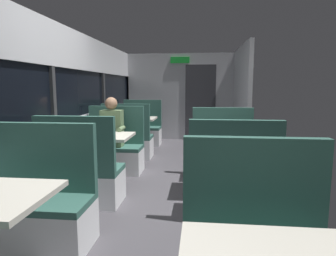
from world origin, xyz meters
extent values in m
cube|color=#423F44|center=(0.00, 0.00, -0.01)|extent=(3.30, 9.20, 0.02)
cube|color=#B2B2B7|center=(-1.45, 0.00, 0.47)|extent=(0.08, 8.40, 0.95)
cube|color=#B2B2B7|center=(-1.45, 0.00, 2.00)|extent=(0.08, 8.40, 0.60)
cube|color=black|center=(-1.46, 0.00, 1.32)|extent=(0.03, 8.40, 0.75)
cube|color=#2D2D30|center=(-1.43, 0.00, 1.32)|extent=(0.06, 0.08, 0.75)
cube|color=#2D2D30|center=(-1.43, 2.10, 1.32)|extent=(0.06, 0.08, 0.75)
cube|color=#2D2D30|center=(-1.43, 4.20, 1.32)|extent=(0.06, 0.08, 0.75)
cube|color=#B2B2B7|center=(0.00, 4.20, 1.15)|extent=(2.90, 0.08, 2.30)
cube|color=#333338|center=(0.55, 4.15, 1.00)|extent=(0.80, 0.04, 2.00)
cube|color=green|center=(0.00, 4.14, 2.12)|extent=(0.50, 0.03, 0.16)
cube|color=#B2B2B7|center=(1.45, 3.00, 1.15)|extent=(0.08, 2.40, 2.30)
cube|color=silver|center=(-0.89, -1.43, 0.20)|extent=(0.95, 0.50, 0.39)
cube|color=#2D564C|center=(-0.89, -1.43, 0.42)|extent=(0.95, 0.50, 0.06)
cube|color=#2D564C|center=(-0.89, -1.22, 0.78)|extent=(0.95, 0.08, 0.65)
cylinder|color=#9E9EA3|center=(-0.89, 0.28, 0.35)|extent=(0.10, 0.10, 0.70)
cube|color=beige|center=(-0.89, 0.28, 0.72)|extent=(0.90, 0.70, 0.04)
cube|color=silver|center=(-0.89, -0.38, 0.20)|extent=(0.95, 0.50, 0.39)
cube|color=#2D564C|center=(-0.89, -0.38, 0.42)|extent=(0.95, 0.50, 0.06)
cube|color=#2D564C|center=(-0.89, -0.59, 0.78)|extent=(0.95, 0.08, 0.65)
cube|color=silver|center=(-0.89, 0.94, 0.20)|extent=(0.95, 0.50, 0.39)
cube|color=#2D564C|center=(-0.89, 0.94, 0.42)|extent=(0.95, 0.50, 0.06)
cube|color=#2D564C|center=(-0.89, 1.15, 0.78)|extent=(0.95, 0.08, 0.65)
cylinder|color=#9E9EA3|center=(-0.89, 2.65, 0.35)|extent=(0.10, 0.10, 0.70)
cube|color=beige|center=(-0.89, 2.65, 0.72)|extent=(0.90, 0.70, 0.04)
cube|color=silver|center=(-0.89, 1.99, 0.20)|extent=(0.95, 0.50, 0.39)
cube|color=#2D564C|center=(-0.89, 1.99, 0.42)|extent=(0.95, 0.50, 0.06)
cube|color=#2D564C|center=(-0.89, 1.78, 0.78)|extent=(0.95, 0.08, 0.65)
cube|color=silver|center=(-0.89, 3.31, 0.20)|extent=(0.95, 0.50, 0.39)
cube|color=#2D564C|center=(-0.89, 3.31, 0.42)|extent=(0.95, 0.50, 0.06)
cube|color=#2D564C|center=(-0.89, 3.52, 0.78)|extent=(0.95, 0.08, 0.65)
cube|color=#2D564C|center=(0.89, -2.03, 0.42)|extent=(0.95, 0.50, 0.06)
cube|color=#2D564C|center=(0.89, -1.82, 0.78)|extent=(0.95, 0.08, 0.65)
cylinder|color=#9E9EA3|center=(0.89, 0.08, 0.35)|extent=(0.10, 0.10, 0.70)
cube|color=beige|center=(0.89, 0.08, 0.72)|extent=(0.90, 0.70, 0.04)
cube|color=silver|center=(0.89, -0.58, 0.20)|extent=(0.95, 0.50, 0.39)
cube|color=#2D564C|center=(0.89, -0.58, 0.42)|extent=(0.95, 0.50, 0.06)
cube|color=#2D564C|center=(0.89, -0.79, 0.78)|extent=(0.95, 0.08, 0.65)
cube|color=silver|center=(0.89, 0.74, 0.20)|extent=(0.95, 0.50, 0.39)
cube|color=#2D564C|center=(0.89, 0.74, 0.42)|extent=(0.95, 0.50, 0.06)
cube|color=#2D564C|center=(0.89, 0.95, 0.78)|extent=(0.95, 0.08, 0.65)
cube|color=#26262D|center=(-0.89, 0.94, 0.23)|extent=(0.30, 0.36, 0.45)
cube|color=#59724C|center=(-0.89, 0.89, 0.75)|extent=(0.34, 0.22, 0.60)
sphere|color=#8C664C|center=(-0.89, 0.87, 1.16)|extent=(0.20, 0.20, 0.20)
cylinder|color=#59724C|center=(-1.09, 0.71, 0.77)|extent=(0.07, 0.28, 0.07)
cylinder|color=#59724C|center=(-0.69, 0.71, 0.77)|extent=(0.07, 0.28, 0.07)
cylinder|color=#26598C|center=(0.77, 0.15, 0.79)|extent=(0.07, 0.07, 0.09)
camera|label=1|loc=(0.52, -3.78, 1.43)|focal=31.56mm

